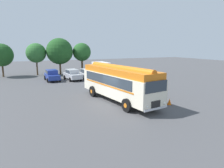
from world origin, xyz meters
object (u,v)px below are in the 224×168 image
(car_mid_left, at_px, (72,75))
(car_mid_right, at_px, (88,74))
(car_near_left, at_px, (52,75))
(traffic_cone, at_px, (169,102))
(vintage_bus, at_px, (118,82))
(box_van, at_px, (103,69))

(car_mid_left, bearing_deg, car_mid_right, -9.15)
(car_near_left, height_order, car_mid_right, same)
(car_mid_right, height_order, traffic_cone, car_mid_right)
(car_mid_right, bearing_deg, traffic_cone, -81.15)
(vintage_bus, relative_size, traffic_cone, 18.82)
(vintage_bus, distance_m, car_mid_left, 13.98)
(vintage_bus, relative_size, car_mid_left, 2.37)
(car_near_left, relative_size, box_van, 0.73)
(car_mid_left, relative_size, car_mid_right, 1.00)
(car_near_left, height_order, car_mid_left, same)
(car_near_left, distance_m, car_mid_left, 3.08)
(vintage_bus, distance_m, car_mid_right, 13.59)
(car_mid_right, bearing_deg, car_near_left, 169.80)
(car_mid_left, xyz_separation_m, car_mid_right, (2.35, -0.38, 0.00))
(vintage_bus, xyz_separation_m, car_near_left, (-4.29, 14.47, -1.05))
(vintage_bus, bearing_deg, box_van, 74.32)
(car_mid_left, bearing_deg, car_near_left, 168.98)
(traffic_cone, bearing_deg, car_near_left, 114.41)
(vintage_bus, distance_m, traffic_cone, 5.04)
(car_near_left, bearing_deg, car_mid_left, -11.02)
(box_van, distance_m, traffic_cone, 17.54)
(car_near_left, distance_m, car_mid_right, 5.46)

